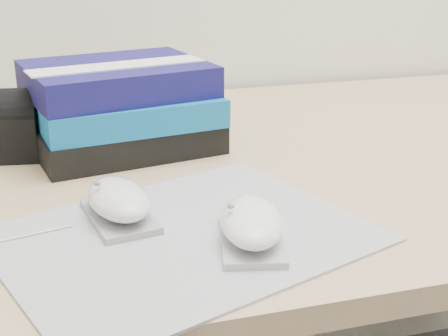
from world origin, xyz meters
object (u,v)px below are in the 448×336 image
object	(u,v)px
desk	(211,275)
mouse_rear	(119,202)
mouse_front	(251,225)
book_stack	(121,107)

from	to	relation	value
desk	mouse_rear	world-z (taller)	mouse_rear
desk	mouse_front	distance (m)	0.43
desk	mouse_rear	distance (m)	0.40
desk	mouse_rear	size ratio (longest dim) A/B	12.85
desk	mouse_front	bearing A→B (deg)	-97.94
book_stack	mouse_rear	bearing A→B (deg)	-98.35
mouse_front	book_stack	xyz separation A→B (m)	(-0.08, 0.36, 0.04)
mouse_rear	book_stack	bearing A→B (deg)	81.65
mouse_rear	mouse_front	distance (m)	0.16
mouse_front	desk	bearing A→B (deg)	82.06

